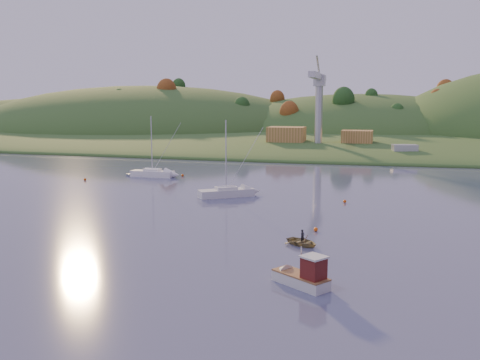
% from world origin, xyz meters
% --- Properties ---
extents(ground, '(500.00, 500.00, 0.00)m').
position_xyz_m(ground, '(0.00, 0.00, 0.00)').
color(ground, '#363A58').
rests_on(ground, ground).
extents(far_shore, '(620.00, 220.00, 1.50)m').
position_xyz_m(far_shore, '(0.00, 230.00, 0.00)').
color(far_shore, '#285220').
rests_on(far_shore, ground).
extents(shore_slope, '(640.00, 150.00, 7.00)m').
position_xyz_m(shore_slope, '(0.00, 165.00, 0.00)').
color(shore_slope, '#285220').
rests_on(shore_slope, ground).
extents(hill_left_far, '(120.00, 100.00, 32.00)m').
position_xyz_m(hill_left_far, '(-160.00, 215.00, 0.00)').
color(hill_left_far, '#285220').
rests_on(hill_left_far, ground).
extents(hill_left, '(170.00, 140.00, 44.00)m').
position_xyz_m(hill_left, '(-90.00, 200.00, 0.00)').
color(hill_left, '#285220').
rests_on(hill_left, ground).
extents(hill_center, '(140.00, 120.00, 36.00)m').
position_xyz_m(hill_center, '(10.00, 210.00, 0.00)').
color(hill_center, '#285220').
rests_on(hill_center, ground).
extents(hillside_trees, '(280.00, 50.00, 32.00)m').
position_xyz_m(hillside_trees, '(0.00, 185.00, 0.00)').
color(hillside_trees, '#183F16').
rests_on(hillside_trees, ground).
extents(wharf, '(42.00, 16.00, 2.40)m').
position_xyz_m(wharf, '(5.00, 122.00, 1.20)').
color(wharf, slate).
rests_on(wharf, ground).
extents(shed_west, '(11.00, 8.00, 4.80)m').
position_xyz_m(shed_west, '(-8.00, 123.00, 4.80)').
color(shed_west, olive).
rests_on(shed_west, wharf).
extents(shed_east, '(9.00, 7.00, 4.00)m').
position_xyz_m(shed_east, '(13.00, 124.00, 4.40)').
color(shed_east, olive).
rests_on(shed_east, wharf).
extents(dock_crane, '(3.20, 28.00, 20.30)m').
position_xyz_m(dock_crane, '(2.00, 118.39, 17.17)').
color(dock_crane, '#B7B7BC').
rests_on(dock_crane, wharf).
extents(fishing_boat, '(6.00, 4.98, 3.84)m').
position_xyz_m(fishing_boat, '(13.91, 5.22, 0.85)').
color(fishing_boat, silver).
rests_on(fishing_boat, ground).
extents(sailboat_near, '(8.70, 7.35, 12.26)m').
position_xyz_m(sailboat_near, '(-3.51, 43.02, 0.78)').
color(sailboat_near, silver).
rests_on(sailboat_near, ground).
extents(sailboat_far, '(8.83, 2.81, 12.19)m').
position_xyz_m(sailboat_far, '(-24.31, 60.78, 0.78)').
color(sailboat_far, white).
rests_on(sailboat_far, ground).
extents(canoe, '(4.72, 4.42, 0.80)m').
position_xyz_m(canoe, '(12.55, 17.39, 0.40)').
color(canoe, '#90824F').
rests_on(canoe, ground).
extents(paddler, '(0.60, 0.65, 1.49)m').
position_xyz_m(paddler, '(12.55, 17.39, 0.75)').
color(paddler, black).
rests_on(paddler, ground).
extents(red_tender, '(4.21, 2.08, 1.37)m').
position_xyz_m(red_tender, '(-3.93, 46.12, 0.29)').
color(red_tender, '#55150C').
rests_on(red_tender, ground).
extents(grey_dinghy, '(2.10, 2.91, 1.02)m').
position_xyz_m(grey_dinghy, '(-28.80, 61.66, 0.21)').
color(grey_dinghy, slate).
rests_on(grey_dinghy, ground).
extents(work_vessel, '(15.50, 8.52, 3.78)m').
position_xyz_m(work_vessel, '(26.02, 108.00, 1.35)').
color(work_vessel, slate).
rests_on(work_vessel, ground).
extents(buoy_0, '(0.50, 0.50, 0.50)m').
position_xyz_m(buoy_0, '(13.18, 23.89, 0.25)').
color(buoy_0, '#EE550C').
rests_on(buoy_0, ground).
extents(buoy_1, '(0.50, 0.50, 0.50)m').
position_xyz_m(buoy_1, '(15.22, 42.70, 0.25)').
color(buoy_1, '#EE550C').
rests_on(buoy_1, ground).
extents(buoy_2, '(0.50, 0.50, 0.50)m').
position_xyz_m(buoy_2, '(-34.57, 52.43, 0.25)').
color(buoy_2, '#EE550C').
rests_on(buoy_2, ground).
extents(buoy_3, '(0.50, 0.50, 0.50)m').
position_xyz_m(buoy_3, '(-18.51, 62.59, 0.25)').
color(buoy_3, '#EE550C').
rests_on(buoy_3, ground).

